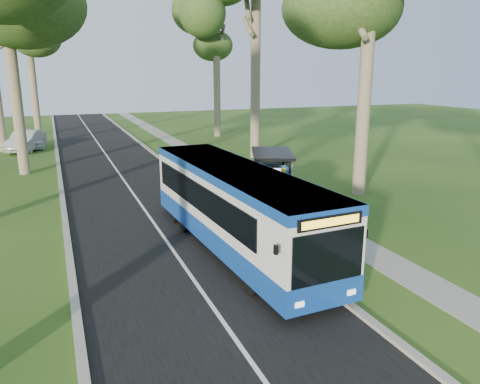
% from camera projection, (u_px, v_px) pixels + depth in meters
% --- Properties ---
extents(ground, '(120.00, 120.00, 0.00)m').
position_uv_depth(ground, '(282.00, 254.00, 16.52)').
color(ground, '#254917').
rests_on(ground, ground).
extents(road, '(7.00, 100.00, 0.02)m').
position_uv_depth(road, '(135.00, 196.00, 24.24)').
color(road, black).
rests_on(road, ground).
extents(kerb_east, '(0.25, 100.00, 0.12)m').
position_uv_depth(kerb_east, '(199.00, 189.00, 25.49)').
color(kerb_east, '#9E9B93').
rests_on(kerb_east, ground).
extents(kerb_west, '(0.25, 100.00, 0.12)m').
position_uv_depth(kerb_west, '(63.00, 201.00, 22.97)').
color(kerb_west, '#9E9B93').
rests_on(kerb_west, ground).
extents(centre_line, '(0.12, 100.00, 0.00)m').
position_uv_depth(centre_line, '(135.00, 195.00, 24.24)').
color(centre_line, white).
rests_on(centre_line, road).
extents(footpath, '(1.50, 100.00, 0.02)m').
position_uv_depth(footpath, '(250.00, 185.00, 26.58)').
color(footpath, gray).
rests_on(footpath, ground).
extents(bus, '(2.99, 11.43, 3.00)m').
position_uv_depth(bus, '(235.00, 208.00, 16.66)').
color(bus, silver).
rests_on(bus, ground).
extents(bus_stop_sign, '(0.14, 0.38, 2.77)m').
position_uv_depth(bus_stop_sign, '(284.00, 191.00, 18.28)').
color(bus_stop_sign, gray).
rests_on(bus_stop_sign, ground).
extents(bus_shelter, '(2.79, 3.63, 2.76)m').
position_uv_depth(bus_shelter, '(279.00, 171.00, 20.76)').
color(bus_shelter, black).
rests_on(bus_shelter, ground).
extents(litter_bin, '(0.56, 0.56, 0.99)m').
position_uv_depth(litter_bin, '(292.00, 228.00, 17.80)').
color(litter_bin, black).
rests_on(litter_bin, ground).
extents(car_white, '(2.97, 4.23, 1.34)m').
position_uv_depth(car_white, '(27.00, 141.00, 38.63)').
color(car_white, white).
rests_on(car_white, ground).
extents(car_silver, '(3.14, 5.28, 1.64)m').
position_uv_depth(car_silver, '(26.00, 141.00, 37.59)').
color(car_silver, '#B1B4B9').
rests_on(car_silver, ground).
extents(tree_west_e, '(5.20, 5.20, 14.90)m').
position_uv_depth(tree_west_e, '(26.00, 20.00, 44.82)').
color(tree_west_e, '#7A6B56').
rests_on(tree_west_e, ground).
extents(tree_east_d, '(5.20, 5.20, 14.95)m').
position_uv_depth(tree_east_d, '(216.00, 18.00, 43.56)').
color(tree_east_d, '#7A6B56').
rests_on(tree_east_d, ground).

